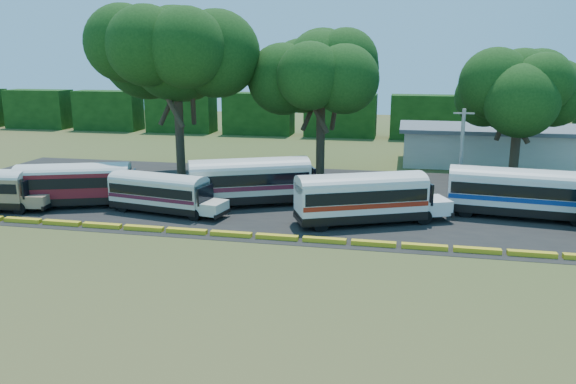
% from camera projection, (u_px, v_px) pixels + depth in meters
% --- Properties ---
extents(ground, '(160.00, 160.00, 0.00)m').
position_uv_depth(ground, '(250.00, 243.00, 34.49)').
color(ground, '#33521B').
rests_on(ground, ground).
extents(asphalt_strip, '(64.00, 24.00, 0.02)m').
position_uv_depth(asphalt_strip, '(301.00, 197.00, 45.71)').
color(asphalt_strip, black).
rests_on(asphalt_strip, ground).
extents(curb, '(53.70, 0.45, 0.30)m').
position_uv_depth(curb, '(254.00, 236.00, 35.41)').
color(curb, yellow).
rests_on(curb, ground).
extents(terminal_building, '(19.00, 9.00, 4.00)m').
position_uv_depth(terminal_building, '(491.00, 145.00, 58.97)').
color(terminal_building, beige).
rests_on(terminal_building, ground).
extents(treeline_backdrop, '(130.00, 4.00, 6.00)m').
position_uv_depth(treeline_backdrop, '(341.00, 115.00, 79.44)').
color(treeline_backdrop, black).
rests_on(treeline_backdrop, ground).
extents(bus_red, '(10.34, 5.78, 3.32)m').
position_uv_depth(bus_red, '(78.00, 182.00, 42.45)').
color(bus_red, black).
rests_on(bus_red, ground).
extents(bus_cream_west, '(9.22, 3.77, 2.95)m').
position_uv_depth(bus_cream_west, '(161.00, 191.00, 40.70)').
color(bus_cream_west, black).
rests_on(bus_cream_west, ground).
extents(bus_cream_east, '(11.26, 7.05, 3.66)m').
position_uv_depth(bus_cream_east, '(252.00, 179.00, 42.76)').
color(bus_cream_east, black).
rests_on(bus_cream_east, ground).
extents(bus_white_red, '(10.88, 6.70, 3.53)m').
position_uv_depth(bus_white_red, '(364.00, 195.00, 38.00)').
color(bus_white_red, black).
rests_on(bus_white_red, ground).
extents(bus_white_blue, '(10.97, 3.84, 3.53)m').
position_uv_depth(bus_white_blue, '(517.00, 190.00, 39.51)').
color(bus_white_blue, black).
rests_on(bus_white_blue, ground).
extents(tree_west, '(11.25, 11.25, 15.48)m').
position_uv_depth(tree_west, '(176.00, 55.00, 49.00)').
color(tree_west, '#36261B').
rests_on(tree_west, ground).
extents(tree_center, '(9.26, 9.26, 13.47)m').
position_uv_depth(tree_center, '(321.00, 69.00, 50.10)').
color(tree_center, '#36261B').
rests_on(tree_center, ground).
extents(tree_east, '(7.92, 7.92, 11.88)m').
position_uv_depth(tree_east, '(521.00, 84.00, 47.83)').
color(tree_east, '#36261B').
rests_on(tree_east, ground).
extents(utility_pole, '(1.60, 0.30, 7.15)m').
position_uv_depth(utility_pole, '(461.00, 152.00, 44.92)').
color(utility_pole, gray).
rests_on(utility_pole, ground).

